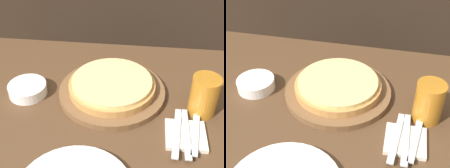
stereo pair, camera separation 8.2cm
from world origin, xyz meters
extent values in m
cylinder|color=brown|center=(0.07, 0.13, 0.78)|extent=(0.34, 0.34, 0.02)
cylinder|color=#B77F42|center=(0.07, 0.13, 0.80)|extent=(0.27, 0.27, 0.02)
cylinder|color=#E0C175|center=(0.07, 0.13, 0.82)|extent=(0.25, 0.25, 0.01)
cylinder|color=#B7701E|center=(0.35, 0.08, 0.83)|extent=(0.08, 0.08, 0.12)
cylinder|color=white|center=(0.35, 0.08, 0.88)|extent=(0.08, 0.08, 0.01)
cylinder|color=white|center=(-0.20, 0.10, 0.79)|extent=(0.12, 0.12, 0.04)
cube|color=beige|center=(0.29, -0.03, 0.77)|extent=(0.11, 0.11, 0.01)
cube|color=silver|center=(0.27, -0.03, 0.78)|extent=(0.04, 0.19, 0.00)
cube|color=silver|center=(0.29, -0.03, 0.78)|extent=(0.02, 0.19, 0.00)
cube|color=silver|center=(0.32, -0.03, 0.78)|extent=(0.04, 0.16, 0.00)
camera|label=1|loc=(0.16, -0.64, 1.40)|focal=50.00mm
camera|label=2|loc=(0.24, -0.63, 1.40)|focal=50.00mm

